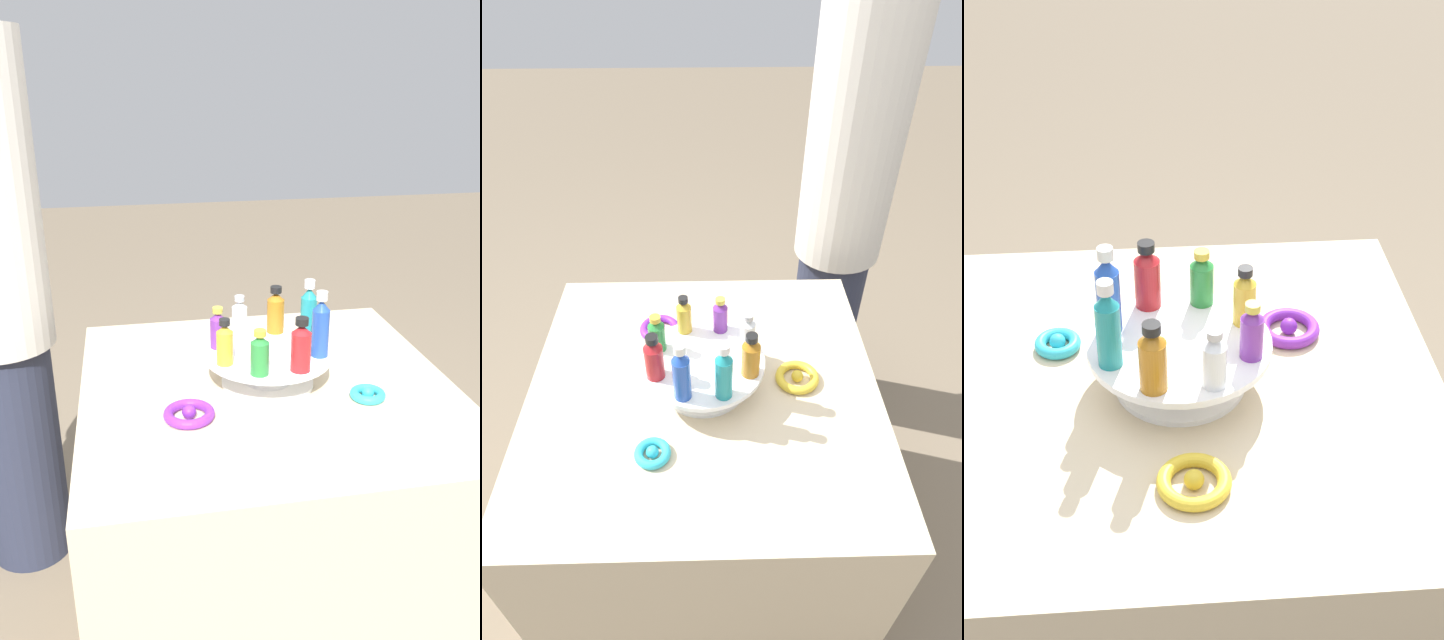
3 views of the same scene
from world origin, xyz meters
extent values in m
plane|color=#756651|center=(0.00, 0.00, 0.00)|extent=(12.00, 12.00, 0.00)
cube|color=beige|center=(0.00, 0.00, 0.38)|extent=(0.85, 0.85, 0.77)
cylinder|color=white|center=(0.00, 0.00, 0.77)|extent=(0.21, 0.21, 0.01)
cylinder|color=white|center=(0.00, 0.00, 0.81)|extent=(0.11, 0.11, 0.06)
cylinder|color=white|center=(0.00, 0.00, 0.84)|extent=(0.29, 0.29, 0.01)
cylinder|color=#B21E23|center=(-0.05, 0.11, 0.89)|extent=(0.04, 0.04, 0.08)
cone|color=#B21E23|center=(-0.05, 0.11, 0.94)|extent=(0.04, 0.04, 0.02)
cylinder|color=black|center=(-0.05, 0.11, 0.96)|extent=(0.03, 0.03, 0.02)
cylinder|color=#234CAD|center=(-0.11, 0.04, 0.90)|extent=(0.04, 0.04, 0.11)
cone|color=#234CAD|center=(-0.11, 0.04, 0.97)|extent=(0.04, 0.04, 0.02)
cylinder|color=silver|center=(-0.11, 0.04, 0.99)|extent=(0.02, 0.02, 0.02)
cylinder|color=teal|center=(-0.11, -0.05, 0.90)|extent=(0.04, 0.04, 0.11)
cone|color=teal|center=(-0.11, -0.05, 0.97)|extent=(0.04, 0.04, 0.02)
cylinder|color=silver|center=(-0.11, -0.05, 0.99)|extent=(0.02, 0.02, 0.02)
cylinder|color=#AD6B19|center=(-0.04, -0.11, 0.89)|extent=(0.04, 0.04, 0.08)
cone|color=#AD6B19|center=(-0.04, -0.11, 0.94)|extent=(0.04, 0.04, 0.02)
cylinder|color=black|center=(-0.04, -0.11, 0.96)|extent=(0.03, 0.03, 0.01)
cylinder|color=silver|center=(0.05, -0.11, 0.88)|extent=(0.04, 0.04, 0.07)
cone|color=silver|center=(0.05, -0.11, 0.93)|extent=(0.03, 0.03, 0.02)
cylinder|color=#B2B2B7|center=(0.05, -0.11, 0.94)|extent=(0.02, 0.02, 0.01)
cylinder|color=#702D93|center=(0.11, -0.04, 0.88)|extent=(0.04, 0.04, 0.07)
cone|color=#702D93|center=(0.11, -0.04, 0.93)|extent=(0.03, 0.03, 0.02)
cylinder|color=gold|center=(0.11, -0.04, 0.94)|extent=(0.02, 0.02, 0.01)
cylinder|color=gold|center=(0.11, 0.05, 0.89)|extent=(0.04, 0.04, 0.07)
cone|color=gold|center=(0.11, 0.05, 0.93)|extent=(0.03, 0.03, 0.02)
cylinder|color=black|center=(0.11, 0.05, 0.95)|extent=(0.02, 0.02, 0.01)
cylinder|color=#288438|center=(0.04, 0.11, 0.88)|extent=(0.04, 0.04, 0.07)
cone|color=#288438|center=(0.04, 0.11, 0.93)|extent=(0.04, 0.04, 0.02)
cylinder|color=gold|center=(0.04, 0.11, 0.94)|extent=(0.03, 0.03, 0.01)
torus|color=purple|center=(0.19, 0.12, 0.78)|extent=(0.11, 0.11, 0.02)
sphere|color=purple|center=(0.19, 0.12, 0.78)|extent=(0.03, 0.03, 0.03)
torus|color=#2DB7CC|center=(-0.20, 0.11, 0.78)|extent=(0.08, 0.08, 0.02)
sphere|color=#2DB7CC|center=(-0.20, 0.11, 0.78)|extent=(0.03, 0.03, 0.03)
torus|color=gold|center=(0.01, -0.23, 0.78)|extent=(0.11, 0.11, 0.02)
sphere|color=gold|center=(0.01, -0.23, 0.78)|extent=(0.03, 0.03, 0.03)
cylinder|color=#282D42|center=(0.66, -0.46, 0.36)|extent=(0.25, 0.25, 0.72)
camera|label=1|loc=(0.30, 1.25, 1.44)|focal=35.00mm
camera|label=2|loc=(-0.82, -0.02, 1.68)|focal=28.00mm
camera|label=3|loc=(-0.05, -1.10, 1.69)|focal=50.00mm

